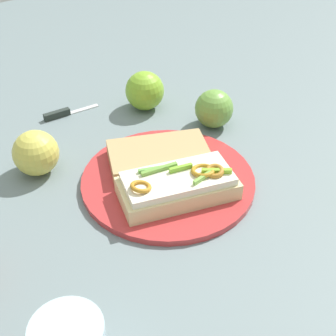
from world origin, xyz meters
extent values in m
plane|color=slate|center=(0.00, 0.00, 0.00)|extent=(2.00, 2.00, 0.00)
cylinder|color=#B93334|center=(0.00, 0.00, 0.01)|extent=(0.28, 0.28, 0.01)
cube|color=beige|center=(0.01, 0.04, 0.02)|extent=(0.19, 0.13, 0.03)
cube|color=#F2EACB|center=(0.01, 0.04, 0.04)|extent=(0.18, 0.12, 0.01)
torus|color=#B97C22|center=(0.07, 0.04, 0.05)|extent=(0.04, 0.04, 0.02)
torus|color=#AF7526|center=(-0.04, 0.07, 0.05)|extent=(0.04, 0.04, 0.01)
torus|color=#B78020|center=(-0.03, 0.06, 0.05)|extent=(0.04, 0.04, 0.01)
cube|color=#6BA94C|center=(0.04, 0.01, 0.05)|extent=(0.04, 0.02, 0.01)
cube|color=#7BB831|center=(0.00, 0.03, 0.05)|extent=(0.04, 0.01, 0.01)
cube|color=#7DB248|center=(-0.01, 0.07, 0.05)|extent=(0.04, 0.01, 0.01)
cube|color=#86B92E|center=(-0.04, 0.07, 0.05)|extent=(0.04, 0.03, 0.01)
cube|color=#6C9E3F|center=(0.03, 0.02, 0.05)|extent=(0.06, 0.01, 0.01)
cube|color=tan|center=(-0.01, -0.04, 0.02)|extent=(0.19, 0.15, 0.03)
sphere|color=#6A9C3F|center=(-0.17, -0.10, 0.04)|extent=(0.08, 0.08, 0.07)
sphere|color=#CAC14E|center=(0.16, -0.15, 0.04)|extent=(0.10, 0.10, 0.08)
sphere|color=#7DB12C|center=(-0.09, -0.22, 0.04)|extent=(0.11, 0.11, 0.08)
cube|color=silver|center=(0.01, -0.29, 0.00)|extent=(0.06, 0.01, 0.00)
cube|color=#262E2A|center=(0.07, -0.29, 0.01)|extent=(0.05, 0.01, 0.01)
camera|label=1|loc=(0.33, 0.50, 0.50)|focal=51.19mm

